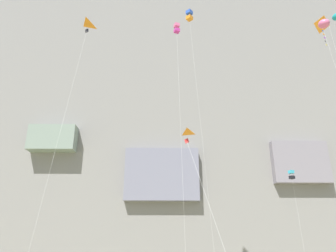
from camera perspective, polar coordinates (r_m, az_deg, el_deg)
The scene contains 7 objects.
cliff_face at distance 83.80m, azimuth -0.94°, elevation 6.73°, with size 180.00×34.23×83.89m.
kite_diamond_mid_left at distance 46.98m, azimuth 26.52°, elevation 15.82°, with size 2.56×6.29×31.62m.
kite_delta_front_field at distance 33.61m, azimuth -15.49°, elevation 15.68°, with size 1.65×5.18×23.85m.
kite_box_upper_left at distance 38.41m, azimuth 1.62°, elevation 17.23°, with size 0.75×4.73×27.93m.
kite_box_low_left at distance 45.82m, azimuth 21.72°, elevation -8.38°, with size 1.14×2.88×12.72m.
kite_box_mid_right at distance 48.27m, azimuth 3.95°, elevation 19.45°, with size 2.15×4.36×35.47m.
kite_delta_low_right at distance 19.66m, azimuth 3.10°, elevation -3.88°, with size 3.14×4.84×9.81m.
Camera 1 is at (0.39, -2.98, 3.60)m, focal length 33.23 mm.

